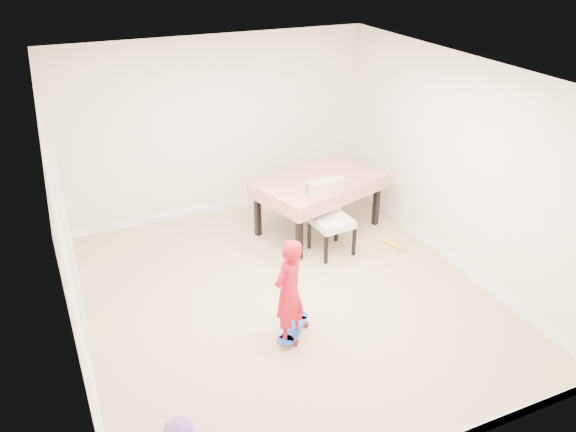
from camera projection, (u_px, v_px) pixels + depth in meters
name	position (u px, v px, depth m)	size (l,w,h in m)	color
ground	(287.00, 297.00, 6.57)	(5.00, 5.00, 0.00)	tan
ceiling	(287.00, 76.00, 5.39)	(4.50, 5.00, 0.04)	white
wall_back	(218.00, 128.00, 8.00)	(4.50, 0.04, 2.60)	silver
wall_front	(427.00, 334.00, 3.96)	(4.50, 0.04, 2.60)	silver
wall_left	(66.00, 238.00, 5.18)	(0.04, 5.00, 2.60)	silver
wall_right	(456.00, 165.00, 6.77)	(0.04, 5.00, 2.60)	silver
door	(70.00, 248.00, 5.56)	(0.10, 0.94, 2.11)	white
baseboard_back	(222.00, 206.00, 8.57)	(4.50, 0.02, 0.12)	white
baseboard_left	(87.00, 343.00, 5.75)	(0.02, 5.00, 0.12)	white
baseboard_right	(444.00, 253.00, 7.34)	(0.02, 5.00, 0.12)	white
dining_table	(318.00, 205.00, 7.86)	(1.68, 1.05, 0.79)	#AE1809
dining_chair	(332.00, 219.00, 7.27)	(0.53, 0.61, 0.97)	silver
skateboard	(293.00, 330.00, 5.95)	(0.60, 0.22, 0.09)	#163BC0
child	(289.00, 294.00, 5.62)	(0.42, 0.28, 1.16)	red
foam_toy	(391.00, 244.00, 7.61)	(0.06, 0.06, 0.40)	yellow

